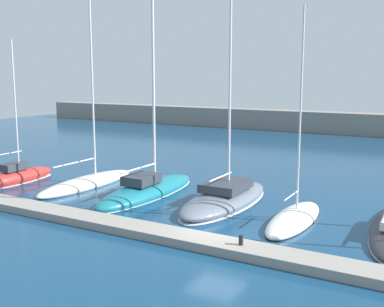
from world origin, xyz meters
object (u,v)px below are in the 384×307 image
(sailboat_slate_fourth, at_px, (225,198))
(sailboat_white_fifth, at_px, (294,219))
(sailboat_ivory_second, at_px, (88,182))
(sailboat_teal_third, at_px, (147,189))
(sailboat_red_nearest, at_px, (17,177))
(dock_bollard, at_px, (241,240))

(sailboat_slate_fourth, xyz_separation_m, sailboat_white_fifth, (4.65, -1.33, -0.23))
(sailboat_ivory_second, distance_m, sailboat_teal_third, 5.14)
(sailboat_teal_third, relative_size, sailboat_slate_fourth, 1.21)
(sailboat_teal_third, height_order, sailboat_slate_fourth, sailboat_teal_third)
(sailboat_slate_fourth, height_order, sailboat_white_fifth, sailboat_slate_fourth)
(sailboat_red_nearest, relative_size, dock_bollard, 23.21)
(sailboat_red_nearest, height_order, sailboat_white_fifth, sailboat_white_fifth)
(sailboat_white_fifth, bearing_deg, sailboat_slate_fourth, 73.24)
(sailboat_white_fifth, height_order, dock_bollard, sailboat_white_fifth)
(sailboat_red_nearest, bearing_deg, dock_bollard, -105.37)
(sailboat_red_nearest, height_order, sailboat_teal_third, sailboat_teal_third)
(sailboat_ivory_second, xyz_separation_m, sailboat_slate_fourth, (10.44, 0.42, 0.13))
(sailboat_slate_fourth, bearing_deg, sailboat_ivory_second, 92.12)
(sailboat_teal_third, bearing_deg, sailboat_red_nearest, 98.65)
(sailboat_teal_third, xyz_separation_m, sailboat_slate_fourth, (5.31, 0.50, 0.01))
(sailboat_white_fifth, bearing_deg, sailboat_red_nearest, 91.81)
(sailboat_white_fifth, relative_size, dock_bollard, 25.96)
(sailboat_white_fifth, distance_m, dock_bollard, 5.58)
(sailboat_slate_fourth, bearing_deg, dock_bollard, -149.51)
(dock_bollard, bearing_deg, sailboat_white_fifth, 84.01)
(sailboat_teal_third, distance_m, dock_bollard, 11.34)
(sailboat_ivory_second, bearing_deg, sailboat_red_nearest, 108.90)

